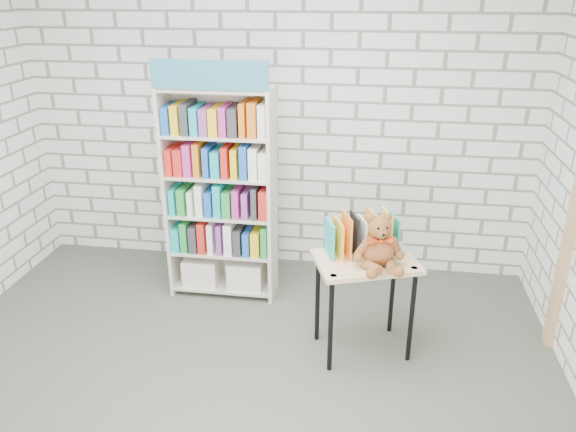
# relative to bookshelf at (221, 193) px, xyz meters

# --- Properties ---
(ground) EXTENTS (4.50, 4.50, 0.00)m
(ground) POSITION_rel_bookshelf_xyz_m (0.35, -1.36, -0.90)
(ground) COLOR #434A3F
(ground) RESTS_ON ground
(room_shell) EXTENTS (4.52, 4.02, 2.81)m
(room_shell) POSITION_rel_bookshelf_xyz_m (0.35, -1.36, 0.88)
(room_shell) COLOR silver
(room_shell) RESTS_ON ground
(bookshelf) EXTENTS (0.88, 0.34, 1.98)m
(bookshelf) POSITION_rel_bookshelf_xyz_m (0.00, 0.00, 0.00)
(bookshelf) COLOR beige
(bookshelf) RESTS_ON ground
(display_table) EXTENTS (0.80, 0.68, 0.74)m
(display_table) POSITION_rel_bookshelf_xyz_m (1.20, -0.69, -0.27)
(display_table) COLOR #D6B080
(display_table) RESTS_ON ground
(table_books) EXTENTS (0.52, 0.36, 0.28)m
(table_books) POSITION_rel_bookshelf_xyz_m (1.16, -0.59, -0.03)
(table_books) COLOR teal
(table_books) RESTS_ON display_table
(teddy_bear) EXTENTS (0.34, 0.33, 0.37)m
(teddy_bear) POSITION_rel_bookshelf_xyz_m (1.28, -0.78, -0.02)
(teddy_bear) COLOR brown
(teddy_bear) RESTS_ON display_table
(door_trim) EXTENTS (0.05, 0.12, 2.10)m
(door_trim) POSITION_rel_bookshelf_xyz_m (2.57, -0.41, 0.15)
(door_trim) COLOR tan
(door_trim) RESTS_ON ground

